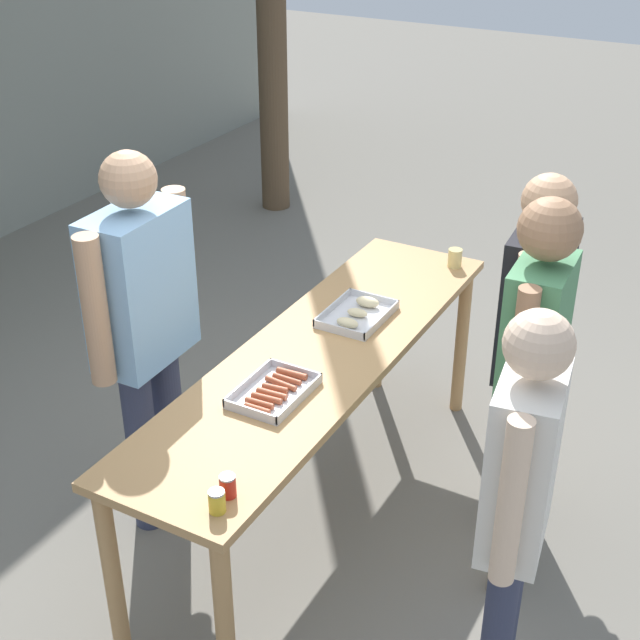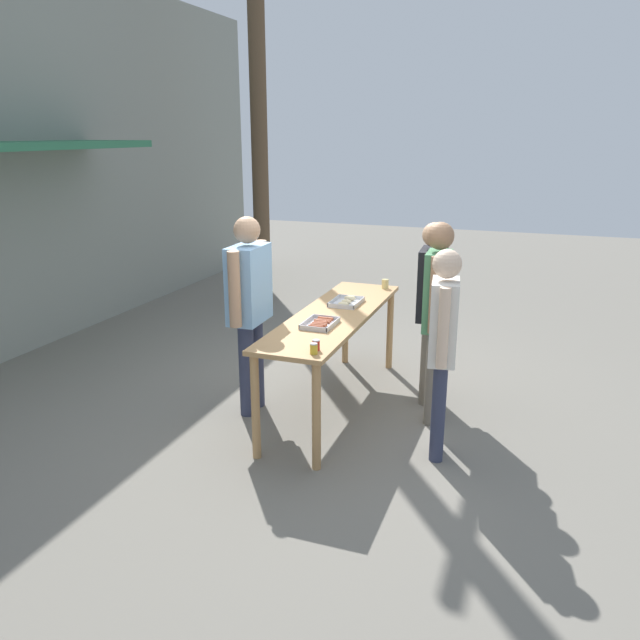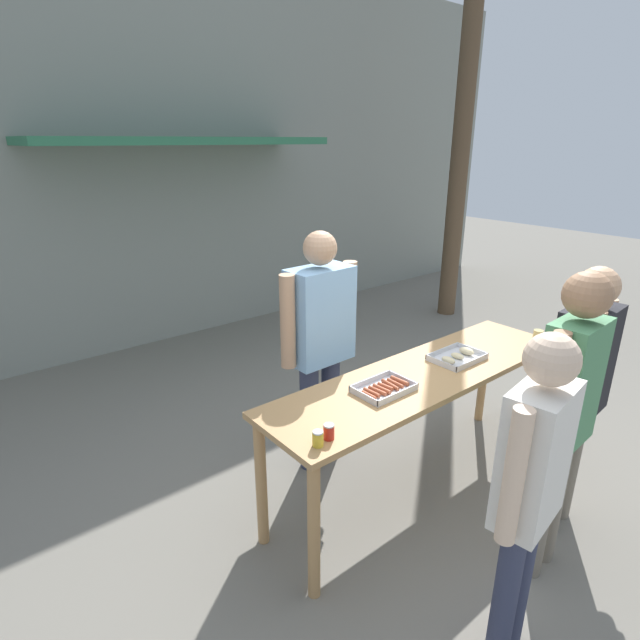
{
  "view_description": "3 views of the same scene",
  "coord_description": "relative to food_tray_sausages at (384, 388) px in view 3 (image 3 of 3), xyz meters",
  "views": [
    {
      "loc": [
        -2.97,
        -1.64,
        2.95
      ],
      "look_at": [
        0.0,
        0.0,
        1.08
      ],
      "focal_mm": 50.0,
      "sensor_mm": 36.0,
      "label": 1
    },
    {
      "loc": [
        -5.25,
        -1.77,
        2.53
      ],
      "look_at": [
        -0.41,
        -0.01,
        0.98
      ],
      "focal_mm": 35.0,
      "sensor_mm": 36.0,
      "label": 2
    },
    {
      "loc": [
        -2.48,
        -1.92,
        2.41
      ],
      "look_at": [
        -0.35,
        0.69,
        1.19
      ],
      "focal_mm": 28.0,
      "sensor_mm": 36.0,
      "label": 3
    }
  ],
  "objects": [
    {
      "name": "person_server_behind_table",
      "position": [
        0.05,
        0.7,
        0.14
      ],
      "size": [
        0.68,
        0.27,
        1.83
      ],
      "rotation": [
        0.0,
        0.0,
        0.03
      ],
      "color": "#333851",
      "rests_on": "ground"
    },
    {
      "name": "building_facade_back",
      "position": [
        0.41,
        3.99,
        1.31
      ],
      "size": [
        12.0,
        1.11,
        4.5
      ],
      "color": "gray",
      "rests_on": "ground"
    },
    {
      "name": "serving_table",
      "position": [
        0.41,
        0.01,
        -0.13
      ],
      "size": [
        2.47,
        0.65,
        0.93
      ],
      "color": "tan",
      "rests_on": "ground"
    },
    {
      "name": "person_customer_with_cup",
      "position": [
        0.84,
        -0.81,
        0.1
      ],
      "size": [
        0.61,
        0.26,
        1.75
      ],
      "rotation": [
        0.0,
        0.0,
        3.22
      ],
      "color": "#756B5B",
      "rests_on": "ground"
    },
    {
      "name": "condiment_jar_mustard",
      "position": [
        -0.7,
        -0.2,
        0.03
      ],
      "size": [
        0.06,
        0.06,
        0.08
      ],
      "color": "gold",
      "rests_on": "serving_table"
    },
    {
      "name": "beer_cup",
      "position": [
        1.5,
        -0.2,
        0.03
      ],
      "size": [
        0.07,
        0.07,
        0.1
      ],
      "color": "#DBC67A",
      "rests_on": "serving_table"
    },
    {
      "name": "utility_pole",
      "position": [
        3.79,
        2.33,
        2.47
      ],
      "size": [
        1.1,
        0.24,
        6.69
      ],
      "color": "brown",
      "rests_on": "ground"
    },
    {
      "name": "food_tray_sausages",
      "position": [
        0.0,
        0.0,
        0.0
      ],
      "size": [
        0.36,
        0.25,
        0.04
      ],
      "color": "silver",
      "rests_on": "serving_table"
    },
    {
      "name": "ground_plane",
      "position": [
        0.41,
        0.01,
        -0.94
      ],
      "size": [
        24.0,
        24.0,
        0.0
      ],
      "primitive_type": "plane",
      "color": "slate"
    },
    {
      "name": "person_customer_waiting_in_line",
      "position": [
        0.41,
        -0.93,
        0.17
      ],
      "size": [
        0.53,
        0.24,
        1.81
      ],
      "rotation": [
        0.0,
        0.0,
        3.2
      ],
      "color": "#756B5B",
      "rests_on": "ground"
    },
    {
      "name": "person_customer_holding_hotdog",
      "position": [
        -0.22,
        -1.09,
        0.09
      ],
      "size": [
        0.53,
        0.26,
        1.7
      ],
      "rotation": [
        0.0,
        0.0,
        3.29
      ],
      "color": "#333851",
      "rests_on": "ground"
    },
    {
      "name": "condiment_jar_ketchup",
      "position": [
        -0.61,
        -0.19,
        0.03
      ],
      "size": [
        0.06,
        0.06,
        0.08
      ],
      "color": "#B22319",
      "rests_on": "serving_table"
    },
    {
      "name": "food_tray_buns",
      "position": [
        0.75,
        -0.0,
        0.0
      ],
      "size": [
        0.37,
        0.27,
        0.06
      ],
      "color": "silver",
      "rests_on": "serving_table"
    }
  ]
}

